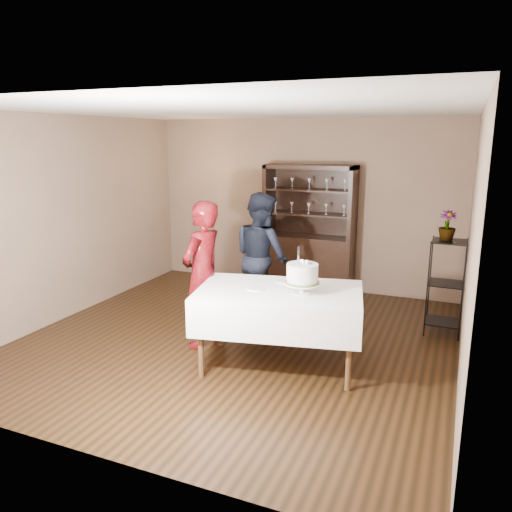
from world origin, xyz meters
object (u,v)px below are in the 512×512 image
object	(u,v)px
cake	(302,275)
woman	(203,275)
man	(261,256)
plant_etagere	(446,283)
china_hutch	(309,250)
cake_table	(279,308)
potted_plant	(447,225)

from	to	relation	value
cake	woman	bearing A→B (deg)	169.96
woman	cake	world-z (taller)	woman
man	plant_etagere	bearing A→B (deg)	-136.94
china_hutch	plant_etagere	xyz separation A→B (m)	(2.08, -1.05, -0.01)
cake_table	potted_plant	distance (m)	2.40
plant_etagere	cake	size ratio (longest dim) A/B	2.44
woman	potted_plant	distance (m)	3.01
plant_etagere	potted_plant	size ratio (longest dim) A/B	3.35
china_hutch	woman	distance (m)	2.59
china_hutch	plant_etagere	distance (m)	2.33
woman	man	size ratio (longest dim) A/B	1.00
man	cake	world-z (taller)	man
plant_etagere	man	size ratio (longest dim) A/B	0.70
potted_plant	plant_etagere	bearing A→B (deg)	-42.92
woman	cake	xyz separation A→B (m)	(1.27, -0.23, 0.19)
plant_etagere	man	world-z (taller)	man
plant_etagere	cake_table	world-z (taller)	plant_etagere
plant_etagere	cake	xyz separation A→B (m)	(-1.32, -1.70, 0.40)
man	potted_plant	size ratio (longest dim) A/B	4.78
man	cake	distance (m)	1.68
potted_plant	man	bearing A→B (deg)	-170.08
cake_table	woman	size ratio (longest dim) A/B	1.10
china_hutch	cake	world-z (taller)	china_hutch
woman	potted_plant	xyz separation A→B (m)	(2.55, 1.52, 0.51)
cake_table	cake	bearing A→B (deg)	-7.67
potted_plant	woman	bearing A→B (deg)	-149.29
china_hutch	plant_etagere	world-z (taller)	china_hutch
plant_etagere	woman	xyz separation A→B (m)	(-2.59, -1.47, 0.21)
woman	potted_plant	world-z (taller)	woman
man	cake	size ratio (longest dim) A/B	3.49
man	china_hutch	bearing A→B (deg)	-65.21
cake	potted_plant	distance (m)	2.18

